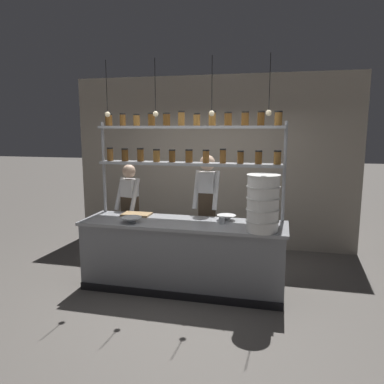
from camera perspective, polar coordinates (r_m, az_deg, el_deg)
The scene contains 12 objects.
ground_plane at distance 5.23m, azimuth -1.33°, elevation -14.37°, with size 40.00×40.00×0.00m, color #5B5651.
back_wall at distance 6.78m, azimuth 2.99°, elevation 4.53°, with size 5.10×0.12×3.05m, color #9E9384.
prep_counter at distance 5.06m, azimuth -1.35°, elevation -9.62°, with size 2.70×0.76×0.92m.
spice_shelf_unit at distance 5.10m, azimuth -0.40°, elevation 6.80°, with size 2.58×0.28×2.36m.
chef_left at distance 5.85m, azimuth -9.46°, elevation -2.52°, with size 0.41×0.34×1.59m.
chef_center at distance 5.46m, azimuth 2.29°, elevation -2.03°, with size 0.37×0.31×1.76m.
container_stack at distance 4.48m, azimuth 10.74°, elevation -1.69°, with size 0.40×0.40×0.68m.
cutting_board at distance 5.35m, azimuth -8.45°, elevation -3.38°, with size 0.40×0.26×0.02m.
prep_bowl_near_left at distance 5.02m, azimuth 5.26°, elevation -3.92°, with size 0.26×0.26×0.07m.
prep_bowl_center_front at distance 4.93m, azimuth -9.21°, elevation -4.22°, with size 0.27×0.27×0.08m.
serving_cup_front at distance 4.82m, azimuth 4.55°, elevation -4.34°, with size 0.08×0.08×0.09m.
pendant_light_row at distance 4.78m, azimuth -1.29°, elevation 12.32°, with size 2.15×0.07×0.72m.
Camera 1 is at (1.22, -4.62, 2.13)m, focal length 35.00 mm.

